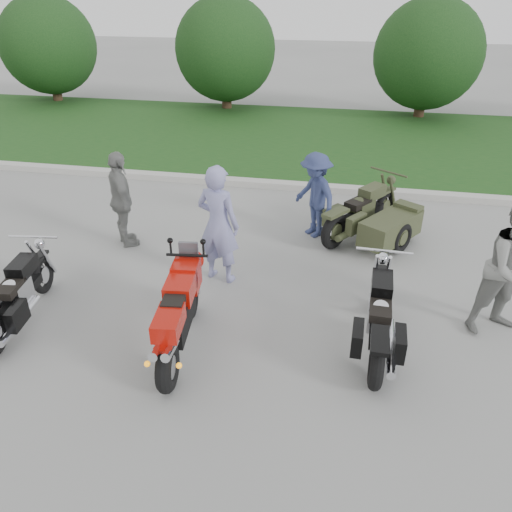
% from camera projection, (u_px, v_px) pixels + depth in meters
% --- Properties ---
extents(ground, '(80.00, 80.00, 0.00)m').
position_uv_depth(ground, '(199.00, 343.00, 6.85)').
color(ground, '#9F9F99').
rests_on(ground, ground).
extents(curb, '(60.00, 0.30, 0.15)m').
position_uv_depth(curb, '(272.00, 184.00, 11.96)').
color(curb, '#B8B6AE').
rests_on(curb, ground).
extents(grass_strip, '(60.00, 8.00, 0.14)m').
position_uv_depth(grass_strip, '(294.00, 138.00, 15.52)').
color(grass_strip, '#2C531C').
rests_on(grass_strip, ground).
extents(tree_far_left, '(3.60, 3.60, 4.00)m').
position_uv_depth(tree_far_left, '(48.00, 45.00, 19.08)').
color(tree_far_left, '#3F2B1C').
rests_on(tree_far_left, ground).
extents(tree_mid_left, '(3.60, 3.60, 4.00)m').
position_uv_depth(tree_mid_left, '(225.00, 49.00, 17.88)').
color(tree_mid_left, '#3F2B1C').
rests_on(tree_mid_left, ground).
extents(tree_mid_right, '(3.60, 3.60, 4.00)m').
position_uv_depth(tree_mid_right, '(428.00, 54.00, 16.69)').
color(tree_mid_right, '#3F2B1C').
rests_on(tree_mid_right, ground).
extents(sportbike_red, '(0.52, 2.13, 1.01)m').
position_uv_depth(sportbike_red, '(178.00, 314.00, 6.42)').
color(sportbike_red, black).
rests_on(sportbike_red, ground).
extents(cruiser_left, '(0.54, 2.16, 0.83)m').
position_uv_depth(cruiser_left, '(16.00, 299.00, 7.03)').
color(cruiser_left, black).
rests_on(cruiser_left, ground).
extents(cruiser_right, '(0.39, 2.27, 0.87)m').
position_uv_depth(cruiser_right, '(379.00, 321.00, 6.53)').
color(cruiser_right, black).
rests_on(cruiser_right, ground).
extents(cruiser_sidecar, '(1.87, 2.19, 0.90)m').
position_uv_depth(cruiser_sidecar, '(377.00, 222.00, 9.27)').
color(cruiser_sidecar, black).
rests_on(cruiser_sidecar, ground).
extents(person_stripe, '(0.81, 0.63, 1.96)m').
position_uv_depth(person_stripe, '(218.00, 225.00, 7.87)').
color(person_stripe, '#8D8DC0').
rests_on(person_stripe, ground).
extents(person_denim, '(1.16, 1.19, 1.64)m').
position_uv_depth(person_denim, '(315.00, 195.00, 9.38)').
color(person_denim, navy).
rests_on(person_denim, ground).
extents(person_back, '(0.97, 1.10, 1.78)m').
position_uv_depth(person_back, '(122.00, 200.00, 8.99)').
color(person_back, gray).
rests_on(person_back, ground).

